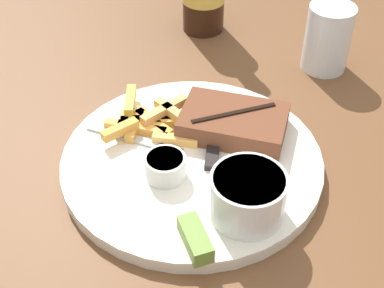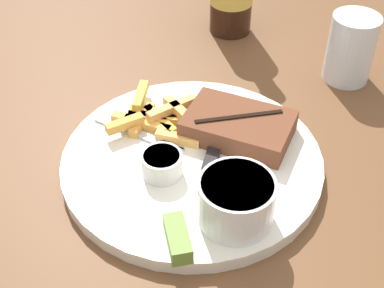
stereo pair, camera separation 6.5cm
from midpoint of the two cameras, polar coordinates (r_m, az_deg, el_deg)
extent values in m
cube|color=brown|center=(0.69, -2.70, -3.74)|extent=(1.36, 1.34, 0.04)
cylinder|color=brown|center=(1.60, -10.31, 8.10)|extent=(0.06, 0.06, 0.71)
cylinder|color=silver|center=(0.67, -2.77, -2.11)|extent=(0.32, 0.32, 0.01)
cylinder|color=white|center=(0.66, -2.80, -1.55)|extent=(0.32, 0.32, 0.00)
cube|color=brown|center=(0.69, 1.75, 2.19)|extent=(0.15, 0.11, 0.03)
cube|color=black|center=(0.68, 1.78, 3.23)|extent=(0.08, 0.09, 0.00)
cube|color=gold|center=(0.73, -9.14, 4.52)|extent=(0.04, 0.06, 0.01)
cube|color=gold|center=(0.70, -6.26, 2.17)|extent=(0.05, 0.04, 0.01)
cube|color=gold|center=(0.71, -8.65, 1.96)|extent=(0.03, 0.06, 0.01)
cube|color=gold|center=(0.71, -9.94, 2.09)|extent=(0.03, 0.05, 0.01)
cube|color=gold|center=(0.71, -7.00, 2.40)|extent=(0.07, 0.05, 0.01)
cube|color=#E1A65B|center=(0.71, -5.59, 3.50)|extent=(0.04, 0.07, 0.01)
cube|color=#F0B45A|center=(0.70, -4.87, 3.36)|extent=(0.06, 0.03, 0.01)
cube|color=#F1B055|center=(0.68, -4.54, 0.33)|extent=(0.06, 0.03, 0.01)
cube|color=#F1AC40|center=(0.70, -6.76, 2.06)|extent=(0.07, 0.03, 0.01)
cube|color=gold|center=(0.68, -10.40, 1.39)|extent=(0.03, 0.05, 0.01)
cube|color=#F3AC4C|center=(0.70, -8.71, 1.54)|extent=(0.08, 0.03, 0.01)
cylinder|color=white|center=(0.58, 2.75, -5.73)|extent=(0.08, 0.08, 0.05)
cylinder|color=beige|center=(0.56, 2.82, -4.28)|extent=(0.08, 0.08, 0.01)
cylinder|color=silver|center=(0.63, -5.82, -2.57)|extent=(0.05, 0.05, 0.03)
cylinder|color=#B22319|center=(0.62, -5.89, -1.82)|extent=(0.04, 0.04, 0.01)
cube|color=olive|center=(0.56, -3.02, -10.23)|extent=(0.06, 0.05, 0.02)
cube|color=#B7B7BC|center=(0.70, -10.09, 0.77)|extent=(0.10, 0.02, 0.00)
cube|color=#B7B7BC|center=(0.67, -5.24, -0.90)|extent=(0.03, 0.01, 0.00)
cube|color=#B7B7BC|center=(0.67, -5.07, -0.66)|extent=(0.03, 0.01, 0.00)
cube|color=#B7B7BC|center=(0.67, -4.91, -0.42)|extent=(0.03, 0.01, 0.00)
cube|color=#B7B7BC|center=(0.72, 0.12, 3.12)|extent=(0.06, 0.11, 0.00)
cube|color=black|center=(0.66, -0.60, -1.15)|extent=(0.04, 0.06, 0.01)
cylinder|color=silver|center=(0.84, 12.13, 10.91)|extent=(0.07, 0.07, 0.10)
camera|label=1|loc=(0.03, -92.87, -2.53)|focal=50.00mm
camera|label=2|loc=(0.03, 87.13, 2.53)|focal=50.00mm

